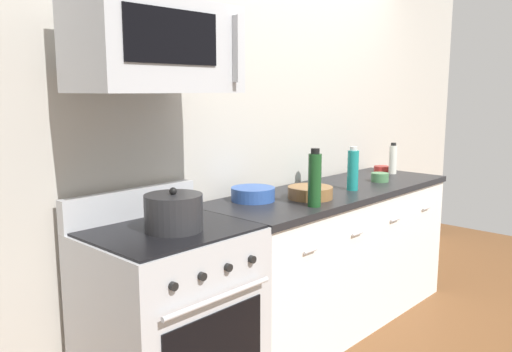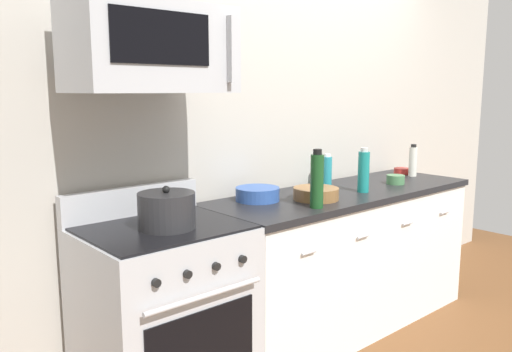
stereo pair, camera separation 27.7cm
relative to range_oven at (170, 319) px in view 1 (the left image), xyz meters
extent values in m
plane|color=brown|center=(1.37, 0.00, -0.47)|extent=(6.10, 6.10, 0.00)
cube|color=#B7B2A8|center=(1.37, 0.41, 0.88)|extent=(5.09, 0.10, 2.70)
cube|color=white|center=(1.37, 0.00, -0.03)|extent=(1.97, 0.62, 0.88)
cube|color=black|center=(1.37, 0.00, 0.43)|extent=(2.00, 0.65, 0.04)
cube|color=black|center=(1.37, -0.28, -0.42)|extent=(1.97, 0.02, 0.10)
cylinder|color=silver|center=(0.68, -0.33, 0.25)|extent=(0.10, 0.02, 0.02)
cylinder|color=silver|center=(1.14, -0.33, 0.25)|extent=(0.10, 0.02, 0.02)
cylinder|color=silver|center=(1.60, -0.33, 0.25)|extent=(0.10, 0.02, 0.02)
cylinder|color=silver|center=(2.06, -0.33, 0.25)|extent=(0.10, 0.02, 0.02)
cube|color=#B7BABF|center=(0.00, 0.00, -0.01)|extent=(0.76, 0.64, 0.91)
cube|color=black|center=(0.00, -0.33, -0.02)|extent=(0.58, 0.01, 0.30)
cylinder|color=#B7BABF|center=(0.00, -0.36, 0.21)|extent=(0.61, 0.02, 0.02)
cube|color=#B7BABF|center=(0.00, 0.29, 0.52)|extent=(0.76, 0.06, 0.16)
cube|color=black|center=(0.00, 0.00, 0.45)|extent=(0.73, 0.61, 0.01)
cylinder|color=black|center=(-0.23, -0.34, 0.32)|extent=(0.04, 0.02, 0.04)
cylinder|color=black|center=(-0.08, -0.34, 0.32)|extent=(0.04, 0.02, 0.04)
cylinder|color=black|center=(0.08, -0.34, 0.32)|extent=(0.04, 0.02, 0.04)
cylinder|color=black|center=(0.23, -0.34, 0.32)|extent=(0.04, 0.02, 0.04)
cube|color=#B7BABF|center=(0.00, 0.05, 1.28)|extent=(0.74, 0.40, 0.40)
cube|color=black|center=(-0.06, -0.16, 1.31)|extent=(0.48, 0.01, 0.22)
cube|color=#B7BABF|center=(0.30, -0.17, 1.28)|extent=(0.02, 0.04, 0.30)
cylinder|color=teal|center=(1.43, 0.21, 0.55)|extent=(0.07, 0.07, 0.19)
cylinder|color=white|center=(1.43, 0.21, 0.66)|extent=(0.04, 0.04, 0.02)
cylinder|color=#197F7A|center=(1.41, -0.11, 0.58)|extent=(0.07, 0.07, 0.26)
cylinder|color=beige|center=(1.41, -0.11, 0.72)|extent=(0.05, 0.05, 0.03)
cylinder|color=silver|center=(2.19, 0.03, 0.56)|extent=(0.06, 0.06, 0.22)
cylinder|color=black|center=(2.19, 0.03, 0.68)|extent=(0.04, 0.04, 0.02)
cylinder|color=#19471E|center=(0.85, -0.22, 0.60)|extent=(0.07, 0.07, 0.30)
cylinder|color=black|center=(0.85, -0.22, 0.76)|extent=(0.05, 0.05, 0.03)
cylinder|color=brown|center=(1.01, -0.07, 0.49)|extent=(0.27, 0.27, 0.07)
torus|color=brown|center=(1.01, -0.07, 0.52)|extent=(0.27, 0.27, 0.01)
cylinder|color=brown|center=(1.01, -0.07, 0.46)|extent=(0.15, 0.15, 0.01)
cylinder|color=#B72D28|center=(2.22, 0.14, 0.47)|extent=(0.12, 0.12, 0.05)
torus|color=#B72D28|center=(2.22, 0.14, 0.49)|extent=(0.12, 0.12, 0.01)
cylinder|color=#B72D28|center=(2.22, 0.14, 0.45)|extent=(0.07, 0.07, 0.01)
cylinder|color=#2D519E|center=(0.73, 0.14, 0.49)|extent=(0.26, 0.26, 0.08)
torus|color=#2D519E|center=(0.73, 0.14, 0.52)|extent=(0.26, 0.26, 0.01)
cylinder|color=#2D519E|center=(0.73, 0.14, 0.46)|extent=(0.14, 0.14, 0.01)
cylinder|color=#477A4C|center=(1.81, -0.08, 0.48)|extent=(0.12, 0.12, 0.06)
torus|color=#477A4C|center=(1.81, -0.08, 0.51)|extent=(0.12, 0.12, 0.01)
cylinder|color=#477A4C|center=(1.81, -0.08, 0.46)|extent=(0.07, 0.07, 0.01)
cylinder|color=#262628|center=(0.00, -0.05, 0.54)|extent=(0.27, 0.27, 0.17)
sphere|color=black|center=(0.00, -0.05, 0.64)|extent=(0.04, 0.04, 0.04)
camera|label=1|loc=(-1.44, -1.92, 1.09)|focal=36.46mm
camera|label=2|loc=(-1.24, -2.11, 1.09)|focal=36.46mm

